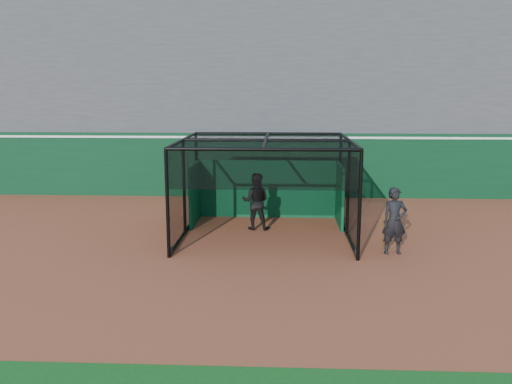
{
  "coord_description": "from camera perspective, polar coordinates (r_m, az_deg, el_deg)",
  "views": [
    {
      "loc": [
        1.11,
        -12.63,
        4.2
      ],
      "look_at": [
        0.41,
        2.0,
        1.4
      ],
      "focal_mm": 38.0,
      "sensor_mm": 36.0,
      "label": 1
    }
  ],
  "objects": [
    {
      "name": "batter",
      "position": [
        16.31,
        -0.03,
        -0.99
      ],
      "size": [
        0.88,
        0.7,
        1.72
      ],
      "primitive_type": "imported",
      "rotation": [
        0.0,
        0.0,
        3.08
      ],
      "color": "black",
      "rests_on": "ground"
    },
    {
      "name": "on_deck_player",
      "position": [
        14.33,
        14.36,
        -2.98
      ],
      "size": [
        0.68,
        0.49,
        1.74
      ],
      "color": "black",
      "rests_on": "ground"
    },
    {
      "name": "ground",
      "position": [
        13.36,
        -2.2,
        -7.52
      ],
      "size": [
        120.0,
        120.0,
        0.0
      ],
      "primitive_type": "plane",
      "color": "#99482C",
      "rests_on": "ground"
    },
    {
      "name": "batting_cage",
      "position": [
        15.62,
        1.02,
        0.41
      ],
      "size": [
        4.83,
        4.74,
        2.76
      ],
      "color": "black",
      "rests_on": "ground"
    },
    {
      "name": "grandstand",
      "position": [
        24.93,
        0.17,
        11.46
      ],
      "size": [
        50.0,
        7.85,
        8.95
      ],
      "color": "#4C4C4F",
      "rests_on": "ground"
    },
    {
      "name": "outfield_wall",
      "position": [
        21.36,
        -0.28,
        2.99
      ],
      "size": [
        50.0,
        0.5,
        2.5
      ],
      "color": "#09361B",
      "rests_on": "ground"
    }
  ]
}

